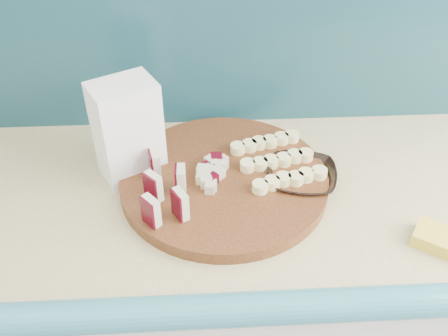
% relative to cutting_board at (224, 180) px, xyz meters
% --- Properties ---
extents(kitchen_counter, '(2.20, 0.63, 0.91)m').
position_rel_cutting_board_xyz_m(kitchen_counter, '(-0.12, -0.02, -0.47)').
color(kitchen_counter, white).
rests_on(kitchen_counter, ground).
extents(backsplash, '(2.20, 0.02, 0.50)m').
position_rel_cutting_board_xyz_m(backsplash, '(-0.12, 0.26, 0.24)').
color(backsplash, teal).
rests_on(backsplash, kitchen_counter).
extents(cutting_board, '(0.56, 0.56, 0.03)m').
position_rel_cutting_board_xyz_m(cutting_board, '(0.00, 0.00, 0.00)').
color(cutting_board, '#421C0E').
rests_on(cutting_board, kitchen_counter).
extents(apple_wedges, '(0.09, 0.18, 0.06)m').
position_rel_cutting_board_xyz_m(apple_wedges, '(-0.13, -0.07, 0.05)').
color(apple_wedges, beige).
rests_on(apple_wedges, cutting_board).
extents(apple_chunks, '(0.07, 0.07, 0.02)m').
position_rel_cutting_board_xyz_m(apple_chunks, '(-0.03, -0.01, 0.03)').
color(apple_chunks, beige).
rests_on(apple_chunks, cutting_board).
extents(banana_slices, '(0.20, 0.20, 0.02)m').
position_rel_cutting_board_xyz_m(banana_slices, '(0.12, 0.03, 0.02)').
color(banana_slices, '#FDF09B').
rests_on(banana_slices, cutting_board).
extents(brown_bowl, '(0.18, 0.18, 0.04)m').
position_rel_cutting_board_xyz_m(brown_bowl, '(0.17, -0.00, 0.00)').
color(brown_bowl, black).
rests_on(brown_bowl, kitchen_counter).
extents(flour_bag, '(0.16, 0.14, 0.23)m').
position_rel_cutting_board_xyz_m(flour_bag, '(-0.20, 0.06, 0.10)').
color(flour_bag, white).
rests_on(flour_bag, kitchen_counter).
extents(sponge, '(0.11, 0.11, 0.03)m').
position_rel_cutting_board_xyz_m(sponge, '(0.40, -0.20, -0.00)').
color(sponge, '#FFE343').
rests_on(sponge, kitchen_counter).
extents(banana_peel, '(0.25, 0.21, 0.01)m').
position_rel_cutting_board_xyz_m(banana_peel, '(-0.05, 0.12, -0.01)').
color(banana_peel, gold).
rests_on(banana_peel, kitchen_counter).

